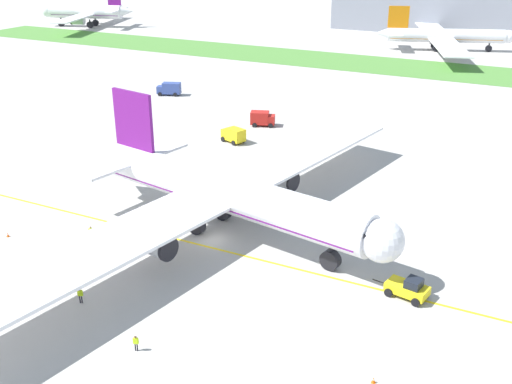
# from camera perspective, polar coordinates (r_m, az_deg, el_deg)

# --- Properties ---
(ground_plane) EXTENTS (600.00, 600.00, 0.00)m
(ground_plane) POSITION_cam_1_polar(r_m,az_deg,el_deg) (74.57, -3.99, -4.55)
(ground_plane) COLOR #ADAAA5
(ground_plane) RESTS_ON ground
(apron_taxi_line) EXTENTS (280.00, 0.36, 0.01)m
(apron_taxi_line) POSITION_cam_1_polar(r_m,az_deg,el_deg) (73.27, -4.68, -5.11)
(apron_taxi_line) COLOR yellow
(apron_taxi_line) RESTS_ON ground
(grass_median_strip) EXTENTS (320.00, 24.00, 0.10)m
(grass_median_strip) POSITION_cam_1_polar(r_m,az_deg,el_deg) (175.83, 15.25, 11.09)
(grass_median_strip) COLOR #4C8438
(grass_median_strip) RESTS_ON ground
(airliner_foreground) EXTENTS (46.63, 74.51, 15.61)m
(airliner_foreground) POSITION_cam_1_polar(r_m,az_deg,el_deg) (74.42, -3.02, -0.06)
(airliner_foreground) COLOR white
(airliner_foreground) RESTS_ON ground
(pushback_tug) EXTENTS (6.15, 3.26, 2.27)m
(pushback_tug) POSITION_cam_1_polar(r_m,az_deg,el_deg) (65.02, 14.09, -8.73)
(pushback_tug) COLOR yellow
(pushback_tug) RESTS_ON ground
(ground_crew_wingwalker_port) EXTENTS (0.54, 0.35, 1.59)m
(ground_crew_wingwalker_port) POSITION_cam_1_polar(r_m,az_deg,el_deg) (56.94, -11.21, -13.61)
(ground_crew_wingwalker_port) COLOR black
(ground_crew_wingwalker_port) RESTS_ON ground
(ground_crew_marshaller_front) EXTENTS (0.40, 0.54, 1.66)m
(ground_crew_marshaller_front) POSITION_cam_1_polar(r_m,az_deg,el_deg) (77.04, -15.24, -3.58)
(ground_crew_marshaller_front) COLOR black
(ground_crew_marshaller_front) RESTS_ON ground
(ground_crew_wingwalker_starboard) EXTENTS (0.56, 0.41, 1.71)m
(ground_crew_wingwalker_starboard) POSITION_cam_1_polar(r_m,az_deg,el_deg) (64.66, -16.16, -9.17)
(ground_crew_wingwalker_starboard) COLOR black
(ground_crew_wingwalker_starboard) RESTS_ON ground
(traffic_cone_near_nose) EXTENTS (0.36, 0.36, 0.58)m
(traffic_cone_near_nose) POSITION_cam_1_polar(r_m,az_deg,el_deg) (73.14, -21.46, -6.61)
(traffic_cone_near_nose) COLOR #F2590C
(traffic_cone_near_nose) RESTS_ON ground
(traffic_cone_port_wing) EXTENTS (0.36, 0.36, 0.58)m
(traffic_cone_port_wing) POSITION_cam_1_polar(r_m,az_deg,el_deg) (81.15, -22.25, -3.72)
(traffic_cone_port_wing) COLOR #F2590C
(traffic_cone_port_wing) RESTS_ON ground
(traffic_cone_starboard_wing) EXTENTS (0.36, 0.36, 0.58)m
(traffic_cone_starboard_wing) POSITION_cam_1_polar(r_m,az_deg,el_deg) (53.94, 10.96, -16.93)
(traffic_cone_starboard_wing) COLOR #F2590C
(traffic_cone_starboard_wing) RESTS_ON ground
(service_truck_baggage_loader) EXTENTS (5.76, 3.91, 2.91)m
(service_truck_baggage_loader) POSITION_cam_1_polar(r_m,az_deg,el_deg) (142.60, -8.12, 9.58)
(service_truck_baggage_loader) COLOR #33478C
(service_truck_baggage_loader) RESTS_ON ground
(service_truck_fuel_bowser) EXTENTS (5.16, 3.89, 2.80)m
(service_truck_fuel_bowser) POSITION_cam_1_polar(r_m,az_deg,el_deg) (118.11, 0.59, 6.93)
(service_truck_fuel_bowser) COLOR #B21E19
(service_truck_fuel_bowser) RESTS_ON ground
(service_truck_catering_van) EXTENTS (4.89, 3.72, 2.62)m
(service_truck_catering_van) POSITION_cam_1_polar(r_m,az_deg,el_deg) (108.65, -2.13, 5.41)
(service_truck_catering_van) COLOR yellow
(service_truck_catering_van) RESTS_ON ground
(parked_airliner_far_left) EXTENTS (36.42, 55.48, 16.72)m
(parked_airliner_far_left) POSITION_cam_1_polar(r_m,az_deg,el_deg) (256.47, -15.55, 15.95)
(parked_airliner_far_left) COLOR white
(parked_airliner_far_left) RESTS_ON ground
(parked_airliner_far_centre) EXTENTS (41.18, 67.03, 13.45)m
(parked_airliner_far_centre) POSITION_cam_1_polar(r_m,az_deg,el_deg) (205.12, 17.16, 13.82)
(parked_airliner_far_centre) COLOR white
(parked_airliner_far_centre) RESTS_ON ground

